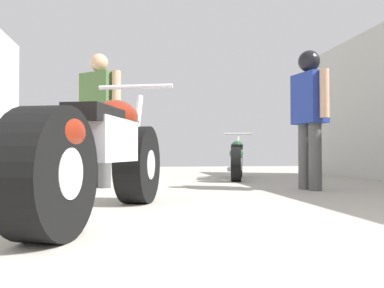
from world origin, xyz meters
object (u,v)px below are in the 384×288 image
(motorcycle_black_naked, at_px, (237,159))
(mechanic_with_helmet, at_px, (309,106))
(motorcycle_maroon_cruiser, at_px, (103,155))
(mechanic_in_blue, at_px, (99,112))

(motorcycle_black_naked, relative_size, mechanic_with_helmet, 1.01)
(motorcycle_black_naked, distance_m, mechanic_with_helmet, 2.19)
(motorcycle_black_naked, xyz_separation_m, mechanic_with_helmet, (0.37, -2.05, 0.68))
(motorcycle_maroon_cruiser, height_order, motorcycle_black_naked, motorcycle_maroon_cruiser)
(motorcycle_maroon_cruiser, xyz_separation_m, motorcycle_black_naked, (2.00, 3.82, -0.09))
(motorcycle_black_naked, bearing_deg, mechanic_with_helmet, -79.72)
(motorcycle_maroon_cruiser, distance_m, motorcycle_black_naked, 4.32)
(motorcycle_black_naked, bearing_deg, mechanic_in_blue, -149.96)
(mechanic_in_blue, distance_m, mechanic_with_helmet, 2.72)
(mechanic_with_helmet, bearing_deg, motorcycle_maroon_cruiser, -143.28)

